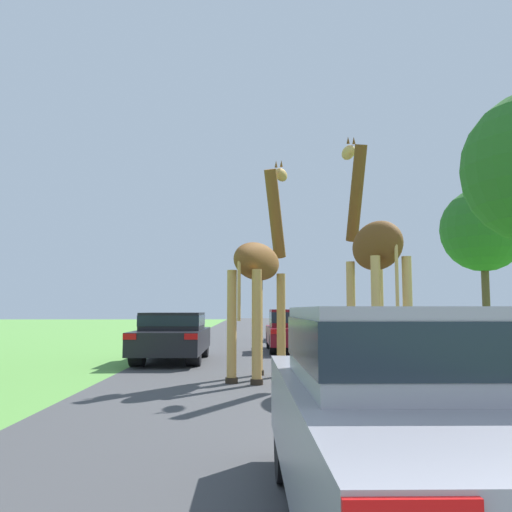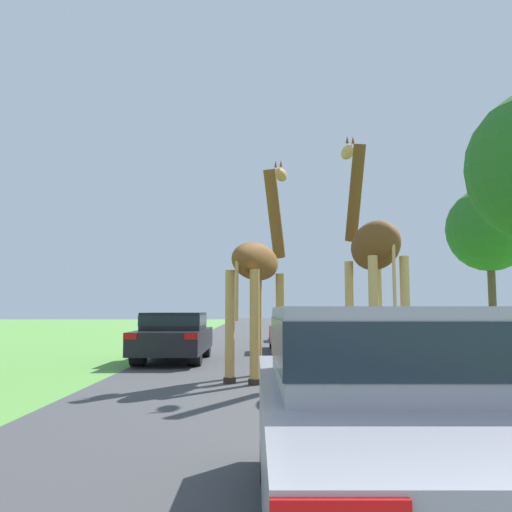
{
  "view_description": "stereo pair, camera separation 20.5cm",
  "coord_description": "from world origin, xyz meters",
  "px_view_note": "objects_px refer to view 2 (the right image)",
  "views": [
    {
      "loc": [
        -0.88,
        0.34,
        1.43
      ],
      "look_at": [
        -0.7,
        11.58,
        2.54
      ],
      "focal_mm": 38.0,
      "sensor_mm": 36.0,
      "label": 1
    },
    {
      "loc": [
        -0.67,
        0.34,
        1.43
      ],
      "look_at": [
        -0.7,
        11.58,
        2.54
      ],
      "focal_mm": 38.0,
      "sensor_mm": 36.0,
      "label": 2
    }
  ],
  "objects_px": {
    "car_queue_left": "(303,324)",
    "car_far_ahead": "(176,335)",
    "giraffe_companion": "(374,253)",
    "tree_right_cluster": "(491,229)",
    "giraffe_near_road": "(260,269)",
    "car_lead_maroon": "(422,415)",
    "car_queue_right": "(299,329)"
  },
  "relations": [
    {
      "from": "car_lead_maroon",
      "to": "car_queue_left",
      "type": "bearing_deg",
      "value": 87.19
    },
    {
      "from": "car_lead_maroon",
      "to": "tree_right_cluster",
      "type": "xyz_separation_m",
      "value": [
        12.09,
        26.61,
        5.13
      ]
    },
    {
      "from": "car_lead_maroon",
      "to": "car_queue_left",
      "type": "distance_m",
      "value": 21.94
    },
    {
      "from": "giraffe_near_road",
      "to": "car_far_ahead",
      "type": "height_order",
      "value": "giraffe_near_road"
    },
    {
      "from": "giraffe_near_road",
      "to": "tree_right_cluster",
      "type": "bearing_deg",
      "value": 78.35
    },
    {
      "from": "tree_right_cluster",
      "to": "car_lead_maroon",
      "type": "bearing_deg",
      "value": -114.43
    },
    {
      "from": "giraffe_companion",
      "to": "car_lead_maroon",
      "type": "bearing_deg",
      "value": -110.21
    },
    {
      "from": "car_queue_left",
      "to": "tree_right_cluster",
      "type": "height_order",
      "value": "tree_right_cluster"
    },
    {
      "from": "giraffe_companion",
      "to": "tree_right_cluster",
      "type": "height_order",
      "value": "tree_right_cluster"
    },
    {
      "from": "car_far_ahead",
      "to": "giraffe_near_road",
      "type": "bearing_deg",
      "value": -58.71
    },
    {
      "from": "giraffe_companion",
      "to": "tree_right_cluster",
      "type": "distance_m",
      "value": 22.73
    },
    {
      "from": "car_lead_maroon",
      "to": "tree_right_cluster",
      "type": "distance_m",
      "value": 29.67
    },
    {
      "from": "giraffe_companion",
      "to": "car_queue_left",
      "type": "xyz_separation_m",
      "value": [
        -0.15,
        14.98,
        -1.77
      ]
    },
    {
      "from": "giraffe_near_road",
      "to": "giraffe_companion",
      "type": "bearing_deg",
      "value": -1.04
    },
    {
      "from": "car_queue_right",
      "to": "car_far_ahead",
      "type": "distance_m",
      "value": 5.14
    },
    {
      "from": "giraffe_companion",
      "to": "car_queue_right",
      "type": "distance_m",
      "value": 8.64
    },
    {
      "from": "car_queue_left",
      "to": "car_far_ahead",
      "type": "bearing_deg",
      "value": -113.41
    },
    {
      "from": "car_lead_maroon",
      "to": "car_queue_left",
      "type": "height_order",
      "value": "car_lead_maroon"
    },
    {
      "from": "car_queue_left",
      "to": "tree_right_cluster",
      "type": "xyz_separation_m",
      "value": [
        11.01,
        4.7,
        5.15
      ]
    },
    {
      "from": "giraffe_near_road",
      "to": "tree_right_cluster",
      "type": "height_order",
      "value": "tree_right_cluster"
    },
    {
      "from": "car_lead_maroon",
      "to": "tree_right_cluster",
      "type": "height_order",
      "value": "tree_right_cluster"
    },
    {
      "from": "giraffe_companion",
      "to": "tree_right_cluster",
      "type": "relative_size",
      "value": 0.63
    },
    {
      "from": "tree_right_cluster",
      "to": "car_queue_left",
      "type": "bearing_deg",
      "value": -156.88
    },
    {
      "from": "car_queue_right",
      "to": "car_far_ahead",
      "type": "bearing_deg",
      "value": -136.09
    },
    {
      "from": "car_lead_maroon",
      "to": "car_queue_left",
      "type": "relative_size",
      "value": 0.93
    },
    {
      "from": "giraffe_near_road",
      "to": "tree_right_cluster",
      "type": "relative_size",
      "value": 0.59
    },
    {
      "from": "giraffe_companion",
      "to": "tree_right_cluster",
      "type": "bearing_deg",
      "value": 50.92
    },
    {
      "from": "giraffe_companion",
      "to": "tree_right_cluster",
      "type": "xyz_separation_m",
      "value": [
        10.86,
        19.68,
        3.38
      ]
    },
    {
      "from": "car_queue_right",
      "to": "tree_right_cluster",
      "type": "relative_size",
      "value": 0.53
    },
    {
      "from": "giraffe_companion",
      "to": "car_lead_maroon",
      "type": "distance_m",
      "value": 7.25
    },
    {
      "from": "car_queue_right",
      "to": "car_far_ahead",
      "type": "xyz_separation_m",
      "value": [
        -3.71,
        -3.57,
        -0.03
      ]
    },
    {
      "from": "giraffe_near_road",
      "to": "giraffe_companion",
      "type": "height_order",
      "value": "giraffe_companion"
    }
  ]
}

